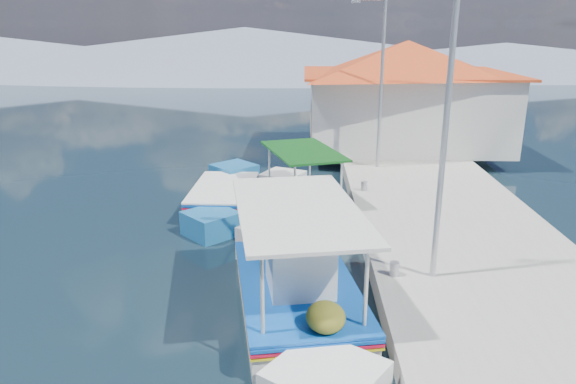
{
  "coord_description": "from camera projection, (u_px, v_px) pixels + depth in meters",
  "views": [
    {
      "loc": [
        1.87,
        -8.29,
        5.55
      ],
      "look_at": [
        1.47,
        5.23,
        1.3
      ],
      "focal_mm": 33.46,
      "sensor_mm": 36.0,
      "label": 1
    }
  ],
  "objects": [
    {
      "name": "ground",
      "position": [
        197.0,
        348.0,
        9.62
      ],
      "size": [
        160.0,
        160.0,
        0.0
      ],
      "primitive_type": "plane",
      "color": "black",
      "rests_on": "ground"
    },
    {
      "name": "quay",
      "position": [
        446.0,
        221.0,
        15.1
      ],
      "size": [
        5.0,
        44.0,
        0.5
      ],
      "primitive_type": "cube",
      "color": "#A29F98",
      "rests_on": "ground"
    },
    {
      "name": "bollards",
      "position": [
        375.0,
        216.0,
        14.32
      ],
      "size": [
        0.2,
        17.2,
        0.3
      ],
      "color": "#A5A8AD",
      "rests_on": "quay"
    },
    {
      "name": "main_caique",
      "position": [
        298.0,
        290.0,
        10.67
      ],
      "size": [
        3.06,
        7.51,
        2.51
      ],
      "rotation": [
        0.0,
        0.0,
        -0.17
      ],
      "color": "silver",
      "rests_on": "ground"
    },
    {
      "name": "caique_green_canopy",
      "position": [
        303.0,
        203.0,
        16.38
      ],
      "size": [
        2.97,
        5.6,
        2.21
      ],
      "rotation": [
        0.0,
        0.0,
        -0.33
      ],
      "color": "silver",
      "rests_on": "ground"
    },
    {
      "name": "caique_blue_hull",
      "position": [
        224.0,
        199.0,
        16.83
      ],
      "size": [
        1.91,
        6.2,
        1.1
      ],
      "rotation": [
        0.0,
        0.0,
        0.02
      ],
      "color": "#185B93",
      "rests_on": "ground"
    },
    {
      "name": "harbor_building",
      "position": [
        405.0,
        92.0,
        22.91
      ],
      "size": [
        10.49,
        10.49,
        4.4
      ],
      "color": "silver",
      "rests_on": "quay"
    },
    {
      "name": "lamp_post_near",
      "position": [
        442.0,
        117.0,
        10.24
      ],
      "size": [
        1.21,
        0.14,
        6.0
      ],
      "color": "#A5A8AD",
      "rests_on": "quay"
    },
    {
      "name": "lamp_post_far",
      "position": [
        379.0,
        74.0,
        18.83
      ],
      "size": [
        1.21,
        0.14,
        6.0
      ],
      "color": "#A5A8AD",
      "rests_on": "quay"
    },
    {
      "name": "mountain_ridge",
      "position": [
        345.0,
        55.0,
        62.22
      ],
      "size": [
        171.4,
        96.0,
        5.5
      ],
      "color": "slate",
      "rests_on": "ground"
    }
  ]
}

